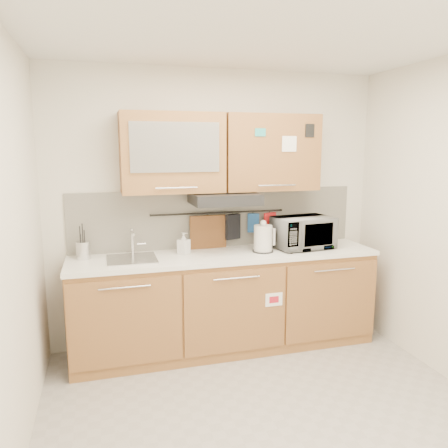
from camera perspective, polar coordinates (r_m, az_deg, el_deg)
floor at (r=3.35m, az=6.45°, el=-24.23°), size 3.20×3.20×0.00m
ceiling at (r=2.86m, az=7.57°, el=24.47°), size 3.20×3.20×0.00m
wall_back at (r=4.23m, az=-0.87°, el=2.12°), size 3.20×0.00×3.20m
wall_left at (r=2.67m, az=-26.68°, el=-3.64°), size 0.00×3.00×3.00m
base_cabinet at (r=4.17m, az=0.27°, el=-10.73°), size 2.80×0.64×0.88m
countertop at (r=4.02m, az=0.29°, el=-4.13°), size 2.82×0.62×0.04m
backsplash at (r=4.24m, az=-0.82°, el=0.76°), size 2.80×0.02×0.56m
upper_cabinets at (r=4.02m, az=-0.30°, el=9.29°), size 1.82×0.37×0.70m
range_hood at (r=3.98m, az=0.05°, el=3.36°), size 0.60×0.46×0.10m
sink at (r=3.89m, az=-11.94°, el=-4.46°), size 0.42×0.40×0.26m
utensil_rail at (r=4.19m, az=-0.69°, el=1.49°), size 1.30×0.02×0.02m
utensil_crock at (r=3.99m, az=-17.90°, el=-3.24°), size 0.14×0.14×0.31m
kettle at (r=4.06m, az=5.14°, el=-1.98°), size 0.22×0.19×0.30m
toaster at (r=4.25m, az=11.14°, el=-2.00°), size 0.24×0.16×0.18m
microwave at (r=4.26m, az=10.27°, el=-1.11°), size 0.59×0.44×0.30m
soap_bottle at (r=3.99m, az=-5.29°, el=-2.51°), size 0.13×0.13×0.20m
cutting_board at (r=4.19m, az=-2.07°, el=-1.84°), size 0.36×0.04×0.44m
oven_mitt at (r=4.30m, az=3.85°, el=0.14°), size 0.12×0.06×0.19m
dark_pouch at (r=4.24m, az=1.16°, el=-0.37°), size 0.16×0.10×0.24m
pot_holder at (r=4.36m, az=6.01°, el=0.28°), size 0.15×0.08×0.18m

